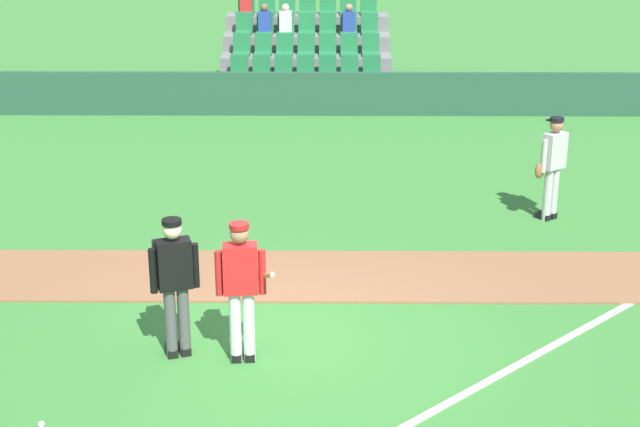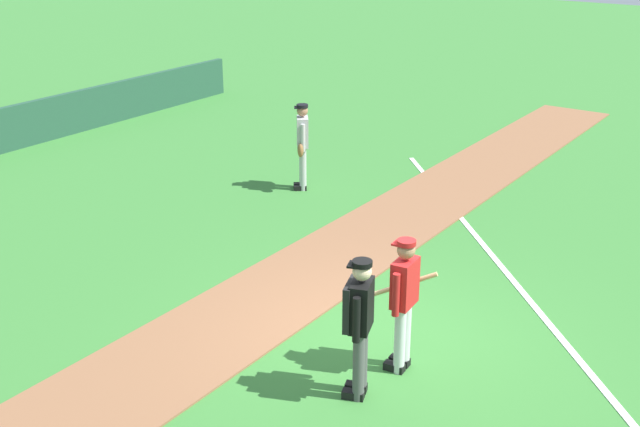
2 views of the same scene
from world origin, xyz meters
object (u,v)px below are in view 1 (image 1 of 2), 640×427
(umpire_home_plate, at_px, (175,279))
(baseball, at_px, (42,424))
(runner_grey_jersey, at_px, (552,165))
(batter_red_jersey, at_px, (242,287))

(umpire_home_plate, xyz_separation_m, baseball, (-1.21, -1.61, -0.96))
(umpire_home_plate, xyz_separation_m, runner_grey_jersey, (5.52, 4.82, -0.04))
(baseball, bearing_deg, batter_red_jersey, 36.33)
(runner_grey_jersey, height_order, baseball, runner_grey_jersey)
(runner_grey_jersey, bearing_deg, umpire_home_plate, -138.86)
(runner_grey_jersey, relative_size, baseball, 23.78)
(batter_red_jersey, height_order, runner_grey_jersey, same)
(umpire_home_plate, relative_size, baseball, 23.78)
(batter_red_jersey, relative_size, runner_grey_jersey, 1.00)
(batter_red_jersey, relative_size, baseball, 23.78)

